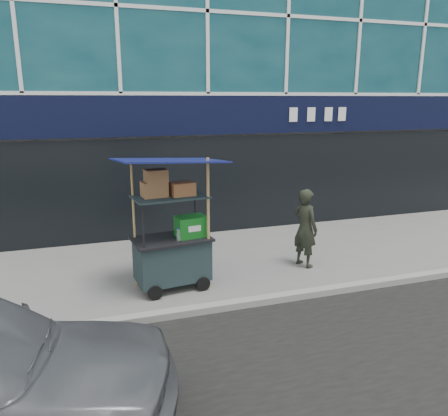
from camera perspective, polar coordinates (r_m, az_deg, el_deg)
name	(u,v)px	position (r m, az deg, el deg)	size (l,w,h in m)	color
ground	(272,297)	(7.65, 6.23, -11.44)	(80.00, 80.00, 0.00)	slate
curb	(277,298)	(7.46, 6.87, -11.64)	(80.00, 0.18, 0.12)	gray
building	(178,0)	(13.81, -6.05, 25.41)	(16.00, 6.20, 12.00)	gray
vendor_cart	(173,243)	(7.73, -6.72, -4.50)	(1.91, 1.45, 2.38)	black
vendor_man	(305,228)	(8.83, 10.57, -2.56)	(0.58, 0.38, 1.59)	black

